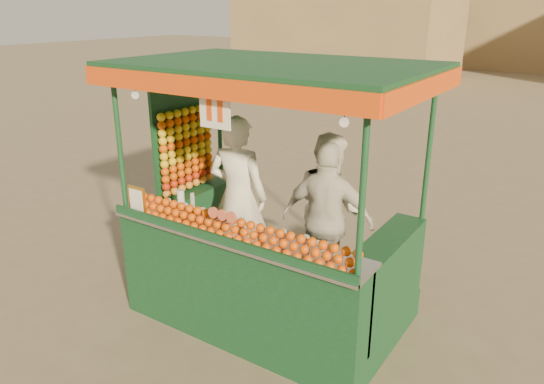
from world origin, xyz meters
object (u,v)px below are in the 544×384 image
Objects in this scene: vendor_middle at (329,206)px; vendor_right at (327,220)px; vendor_left at (238,197)px; juice_cart at (259,243)px.

vendor_middle is 1.00× the size of vendor_right.
vendor_left is 1.11× the size of vendor_middle.
vendor_left reaches higher than vendor_right.
vendor_middle is at bearing -76.37° from vendor_right.
vendor_right is at bearing 175.78° from vendor_left.
vendor_middle is at bearing 61.55° from juice_cart.
vendor_left is (-0.47, 0.25, 0.37)m from juice_cart.
juice_cart is 1.64× the size of vendor_left.
juice_cart reaches higher than vendor_right.
vendor_middle is at bearing -161.64° from vendor_left.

